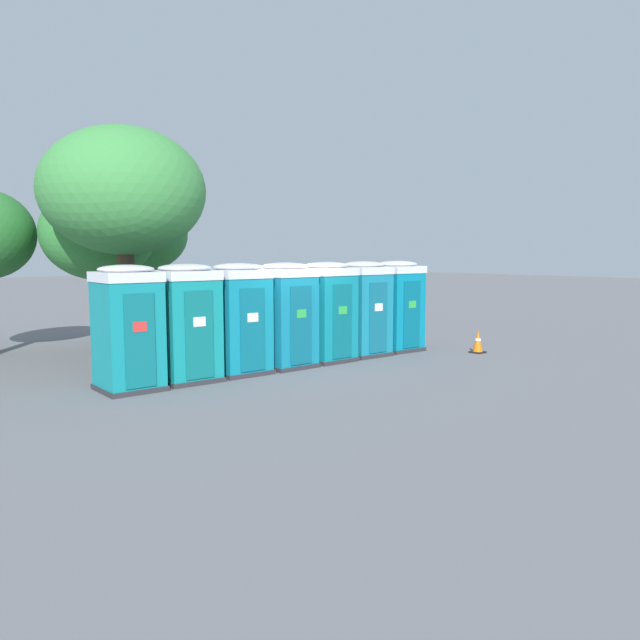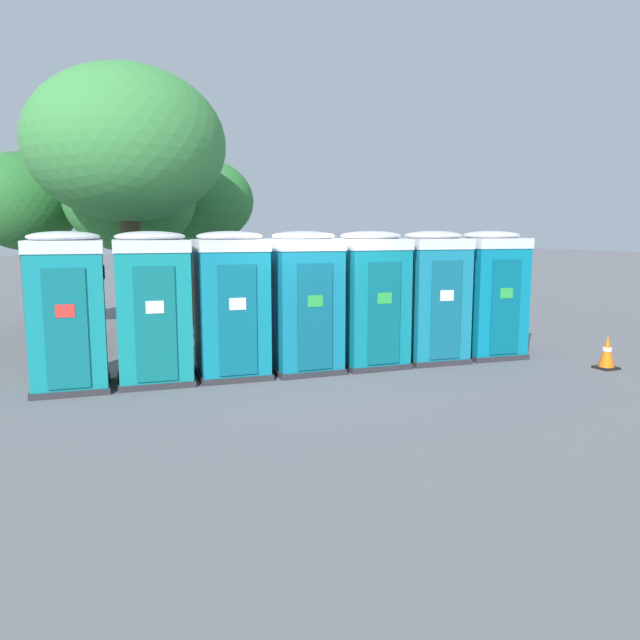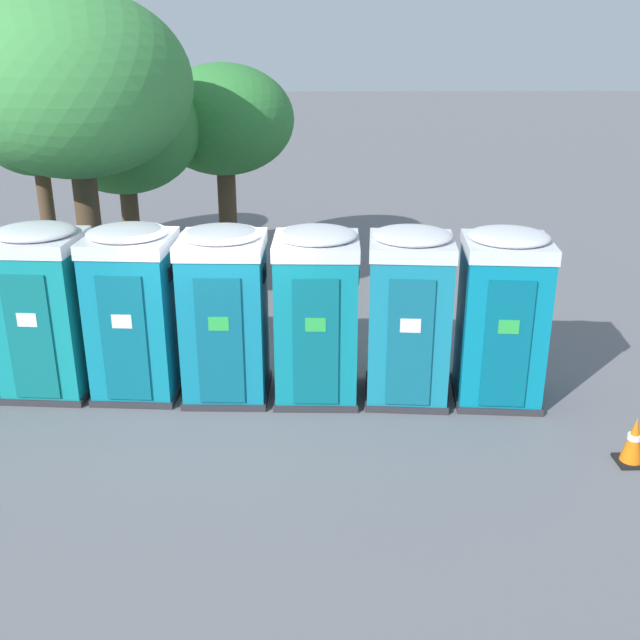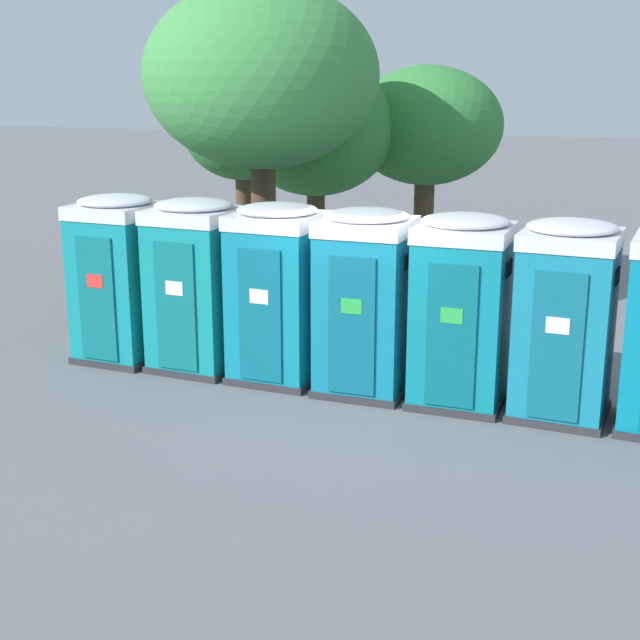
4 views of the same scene
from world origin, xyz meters
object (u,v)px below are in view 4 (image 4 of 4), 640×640
object	(u,v)px
portapotty_4	(461,310)
portapotty_5	(565,319)
street_tree_0	(316,130)
street_tree_3	(426,128)
portapotty_1	(196,284)
portapotty_3	(365,301)
portapotty_0	(119,278)
portapotty_2	(278,292)
street_tree_1	(262,78)
street_tree_2	(242,126)

from	to	relation	value
portapotty_4	portapotty_5	world-z (taller)	same
street_tree_0	street_tree_3	xyz separation A→B (m)	(1.85, 1.34, -0.00)
portapotty_1	street_tree_3	xyz separation A→B (m)	(2.11, 6.10, 1.99)
portapotty_1	portapotty_3	size ratio (longest dim) A/B	1.00
portapotty_5	portapotty_0	bearing A→B (deg)	176.49
portapotty_2	portapotty_0	bearing A→B (deg)	176.81
portapotty_5	street_tree_1	distance (m)	6.76
portapotty_0	street_tree_3	xyz separation A→B (m)	(3.43, 6.05, 1.99)
portapotty_3	street_tree_1	world-z (taller)	street_tree_1
portapotty_2	street_tree_3	bearing A→B (deg)	82.68
street_tree_0	street_tree_2	world-z (taller)	street_tree_0
portapotty_3	portapotty_5	world-z (taller)	same
portapotty_0	portapotty_2	bearing A→B (deg)	-3.19
portapotty_2	street_tree_2	xyz separation A→B (m)	(-3.37, 6.73, 1.94)
portapotty_1	portapotty_3	bearing A→B (deg)	-4.62
portapotty_4	street_tree_1	bearing A→B (deg)	142.87
portapotty_3	street_tree_1	xyz separation A→B (m)	(-2.63, 2.92, 2.94)
portapotty_2	portapotty_3	size ratio (longest dim) A/B	1.00
street_tree_1	street_tree_0	bearing A→B (deg)	82.58
portapotty_3	portapotty_5	bearing A→B (deg)	-2.92
portapotty_0	portapotty_3	size ratio (longest dim) A/B	1.00
portapotty_2	portapotty_3	bearing A→B (deg)	-5.32
portapotty_2	street_tree_1	size ratio (longest dim) A/B	0.44
portapotty_4	street_tree_3	world-z (taller)	street_tree_3
portapotty_1	street_tree_1	xyz separation A→B (m)	(0.00, 2.71, 2.94)
portapotty_0	street_tree_2	xyz separation A→B (m)	(-0.73, 6.58, 1.94)
portapotty_4	street_tree_3	bearing A→B (deg)	106.07
street_tree_1	street_tree_3	distance (m)	4.11
street_tree_3	portapotty_2	bearing A→B (deg)	-97.32
portapotty_2	portapotty_3	distance (m)	1.32
portapotty_3	portapotty_5	size ratio (longest dim) A/B	1.00
portapotty_5	portapotty_1	bearing A→B (deg)	176.23
portapotty_2	portapotty_4	world-z (taller)	same
portapotty_5	street_tree_3	xyz separation A→B (m)	(-3.16, 6.45, 1.99)
portapotty_1	portapotty_2	bearing A→B (deg)	-3.92
portapotty_0	portapotty_3	bearing A→B (deg)	-3.90
street_tree_0	portapotty_4	bearing A→B (deg)	-53.83
portapotty_0	street_tree_1	world-z (taller)	street_tree_1
portapotty_1	portapotty_2	xyz separation A→B (m)	(1.32, -0.09, 0.00)
portapotty_2	street_tree_2	size ratio (longest dim) A/B	0.57
portapotty_3	street_tree_3	bearing A→B (deg)	94.71
street_tree_3	street_tree_2	bearing A→B (deg)	172.66
street_tree_1	street_tree_2	world-z (taller)	street_tree_1
portapotty_4	street_tree_3	distance (m)	6.94
portapotty_2	portapotty_5	distance (m)	3.96
portapotty_5	street_tree_1	xyz separation A→B (m)	(-5.27, 3.06, 2.94)
street_tree_1	street_tree_3	size ratio (longest dim) A/B	1.29
portapotty_3	portapotty_1	bearing A→B (deg)	175.38
portapotty_2	portapotty_5	bearing A→B (deg)	-3.72
portapotty_2	street_tree_2	distance (m)	7.77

